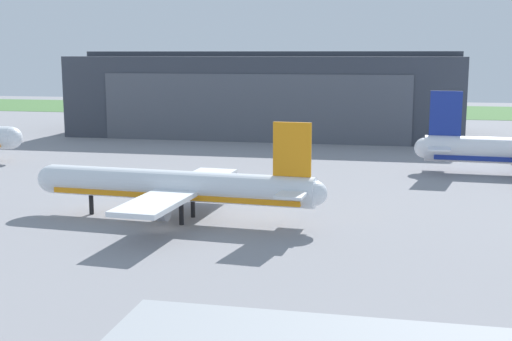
% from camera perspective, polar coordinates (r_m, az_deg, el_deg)
% --- Properties ---
extents(ground_plane, '(440.00, 440.00, 0.00)m').
position_cam_1_polar(ground_plane, '(77.74, -8.07, -5.01)').
color(ground_plane, gray).
extents(grass_field_strip, '(440.00, 56.00, 0.08)m').
position_cam_1_polar(grass_field_strip, '(243.27, 5.69, 5.13)').
color(grass_field_strip, '#4A773E').
rests_on(grass_field_strip, ground_plane).
extents(maintenance_hangar, '(92.60, 36.27, 20.38)m').
position_cam_1_polar(maintenance_hangar, '(169.69, 0.98, 6.44)').
color(maintenance_hangar, '#383D47').
rests_on(maintenance_hangar, ground_plane).
extents(airliner_near_right, '(36.75, 28.19, 12.23)m').
position_cam_1_polar(airliner_near_right, '(81.17, -6.76, -1.37)').
color(airliner_near_right, silver).
rests_on(airliner_near_right, ground_plane).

